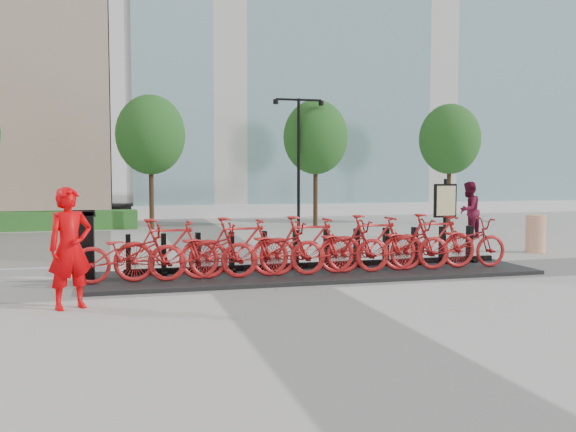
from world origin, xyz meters
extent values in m
plane|color=#9D9D9B|center=(0.00, 0.00, 0.00)|extent=(120.00, 120.00, 0.00)
cube|color=#6399A6|center=(14.00, 26.00, 12.00)|extent=(32.00, 16.00, 24.00)
cube|color=#1A5B1E|center=(-5.00, 13.20, 0.35)|extent=(6.00, 1.20, 0.70)
cylinder|color=black|center=(-1.50, 12.00, 1.50)|extent=(0.18, 0.18, 3.00)
ellipsoid|color=#136018|center=(-1.50, 12.00, 3.60)|extent=(2.60, 2.60, 2.99)
cylinder|color=black|center=(5.00, 12.00, 1.50)|extent=(0.18, 0.18, 3.00)
ellipsoid|color=#136018|center=(5.00, 12.00, 3.60)|extent=(2.60, 2.60, 2.99)
cylinder|color=black|center=(11.00, 12.00, 1.50)|extent=(0.18, 0.18, 3.00)
ellipsoid|color=#136018|center=(11.00, 12.00, 3.60)|extent=(2.60, 2.60, 2.99)
cylinder|color=black|center=(4.00, 11.00, 2.50)|extent=(0.12, 0.12, 5.00)
cube|color=black|center=(3.55, 11.00, 4.95)|extent=(0.90, 0.08, 0.08)
cube|color=black|center=(4.45, 11.00, 4.95)|extent=(0.90, 0.08, 0.08)
cylinder|color=black|center=(3.10, 11.00, 4.85)|extent=(0.20, 0.20, 0.18)
cylinder|color=black|center=(4.90, 11.00, 4.85)|extent=(0.20, 0.20, 0.18)
cube|color=black|center=(1.30, 0.30, 0.04)|extent=(9.60, 2.40, 0.08)
imported|color=#AA1819|center=(-2.60, -0.05, 0.64)|extent=(2.11, 0.74, 1.11)
imported|color=#AA1819|center=(-1.88, -0.05, 0.70)|extent=(2.05, 0.58, 1.23)
imported|color=#AA1819|center=(-1.16, -0.05, 0.64)|extent=(2.11, 0.74, 1.11)
imported|color=#AA1819|center=(-0.44, -0.05, 0.70)|extent=(2.05, 0.58, 1.23)
imported|color=#AA1819|center=(0.28, -0.05, 0.64)|extent=(2.11, 0.74, 1.11)
imported|color=#AA1819|center=(1.00, -0.05, 0.70)|extent=(2.05, 0.58, 1.23)
imported|color=#AA1819|center=(1.72, -0.05, 0.64)|extent=(2.11, 0.74, 1.11)
imported|color=#AA1819|center=(2.44, -0.05, 0.70)|extent=(2.05, 0.58, 1.23)
imported|color=#AA1819|center=(3.16, -0.05, 0.64)|extent=(2.11, 0.74, 1.11)
imported|color=#AA1819|center=(3.88, -0.05, 0.70)|extent=(2.05, 0.58, 1.23)
imported|color=#AA1819|center=(4.60, -0.05, 0.64)|extent=(2.11, 0.74, 1.11)
cube|color=black|center=(-3.44, 0.64, 0.71)|extent=(0.37, 0.32, 1.27)
cube|color=black|center=(-3.44, 0.64, 1.39)|extent=(0.44, 0.37, 0.16)
cube|color=black|center=(-3.44, 0.48, 0.96)|extent=(0.25, 0.03, 0.36)
imported|color=#D90005|center=(-3.56, -1.86, 0.99)|extent=(0.85, 0.73, 1.98)
imported|color=#570C23|center=(8.42, 6.08, 0.95)|extent=(1.16, 1.09, 1.89)
cylinder|color=#D84C00|center=(8.30, 2.41, 0.51)|extent=(0.69, 0.69, 1.03)
cylinder|color=black|center=(5.89, 3.08, 1.01)|extent=(0.09, 0.09, 2.02)
cube|color=black|center=(5.89, 3.08, 1.43)|extent=(0.67, 0.12, 0.92)
cube|color=#CDC384|center=(5.89, 3.03, 1.43)|extent=(0.57, 0.04, 0.81)
camera|label=1|loc=(-2.86, -12.71, 2.23)|focal=40.00mm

